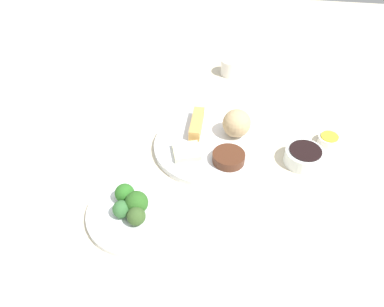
# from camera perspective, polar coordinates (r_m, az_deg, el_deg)

# --- Properties ---
(tabletop) EXTENTS (2.20, 2.20, 0.02)m
(tabletop) POSITION_cam_1_polar(r_m,az_deg,el_deg) (1.01, 2.73, 0.73)
(tabletop) COLOR beige
(tabletop) RESTS_ON ground
(main_plate) EXTENTS (0.29, 0.29, 0.02)m
(main_plate) POSITION_cam_1_polar(r_m,az_deg,el_deg) (0.99, 2.98, 1.14)
(main_plate) COLOR white
(main_plate) RESTS_ON tabletop
(rice_scoop) EXTENTS (0.07, 0.07, 0.07)m
(rice_scoop) POSITION_cam_1_polar(r_m,az_deg,el_deg) (1.00, 6.75, 4.55)
(rice_scoop) COLOR tan
(rice_scoop) RESTS_ON main_plate
(spring_roll) EXTENTS (0.12, 0.03, 0.03)m
(spring_roll) POSITION_cam_1_polar(r_m,az_deg,el_deg) (1.03, 0.72, 4.51)
(spring_roll) COLOR #DAA052
(spring_roll) RESTS_ON main_plate
(crab_rangoon_wonton) EXTENTS (0.08, 0.08, 0.01)m
(crab_rangoon_wonton) POSITION_cam_1_polar(r_m,az_deg,el_deg) (0.95, -0.83, 0.27)
(crab_rangoon_wonton) COLOR beige
(crab_rangoon_wonton) RESTS_ON main_plate
(stir_fry_heap) EXTENTS (0.08, 0.08, 0.02)m
(stir_fry_heap) POSITION_cam_1_polar(r_m,az_deg,el_deg) (0.94, 5.55, -0.60)
(stir_fry_heap) COLOR #502A19
(stir_fry_heap) RESTS_ON main_plate
(broccoli_plate) EXTENTS (0.23, 0.23, 0.01)m
(broccoli_plate) POSITION_cam_1_polar(r_m,az_deg,el_deg) (0.85, -8.09, -8.78)
(broccoli_plate) COLOR white
(broccoli_plate) RESTS_ON tabletop
(broccoli_floret_0) EXTENTS (0.05, 0.05, 0.05)m
(broccoli_floret_0) POSITION_cam_1_polar(r_m,az_deg,el_deg) (0.83, -8.36, -7.31)
(broccoli_floret_0) COLOR #2D6220
(broccoli_floret_0) RESTS_ON broccoli_plate
(broccoli_floret_1) EXTENTS (0.04, 0.04, 0.04)m
(broccoli_floret_1) POSITION_cam_1_polar(r_m,az_deg,el_deg) (0.83, -10.60, -8.27)
(broccoli_floret_1) COLOR #356B34
(broccoli_floret_1) RESTS_ON broccoli_plate
(broccoli_floret_2) EXTENTS (0.04, 0.04, 0.04)m
(broccoli_floret_2) POSITION_cam_1_polar(r_m,az_deg,el_deg) (0.85, -10.13, -5.93)
(broccoli_floret_2) COLOR #2D6E23
(broccoli_floret_2) RESTS_ON broccoli_plate
(broccoli_floret_3) EXTENTS (0.04, 0.04, 0.04)m
(broccoli_floret_3) POSITION_cam_1_polar(r_m,az_deg,el_deg) (0.81, -8.43, -9.36)
(broccoli_floret_3) COLOR #385626
(broccoli_floret_3) RESTS_ON broccoli_plate
(soy_sauce_bowl) EXTENTS (0.10, 0.10, 0.04)m
(soy_sauce_bowl) POSITION_cam_1_polar(r_m,az_deg,el_deg) (0.99, 16.56, -0.47)
(soy_sauce_bowl) COLOR white
(soy_sauce_bowl) RESTS_ON tabletop
(soy_sauce_bowl_liquid) EXTENTS (0.08, 0.08, 0.00)m
(soy_sauce_bowl_liquid) POSITION_cam_1_polar(r_m,az_deg,el_deg) (0.97, 16.79, 0.42)
(soy_sauce_bowl_liquid) COLOR black
(soy_sauce_bowl_liquid) RESTS_ON soy_sauce_bowl
(sauce_ramekin_hot_mustard) EXTENTS (0.06, 0.06, 0.02)m
(sauce_ramekin_hot_mustard) POSITION_cam_1_polar(r_m,az_deg,el_deg) (1.07, 19.93, 1.91)
(sauce_ramekin_hot_mustard) COLOR white
(sauce_ramekin_hot_mustard) RESTS_ON tabletop
(sauce_ramekin_hot_mustard_liquid) EXTENTS (0.05, 0.05, 0.00)m
(sauce_ramekin_hot_mustard_liquid) POSITION_cam_1_polar(r_m,az_deg,el_deg) (1.06, 20.09, 2.43)
(sauce_ramekin_hot_mustard_liquid) COLOR yellow
(sauce_ramekin_hot_mustard_liquid) RESTS_ON sauce_ramekin_hot_mustard
(teacup) EXTENTS (0.07, 0.07, 0.05)m
(teacup) POSITION_cam_1_polar(r_m,az_deg,el_deg) (1.30, 5.84, 12.86)
(teacup) COLOR white
(teacup) RESTS_ON tabletop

